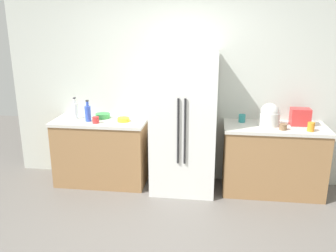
{
  "coord_description": "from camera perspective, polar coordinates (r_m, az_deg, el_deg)",
  "views": [
    {
      "loc": [
        0.48,
        -2.86,
        2.1
      ],
      "look_at": [
        0.05,
        0.43,
        1.13
      ],
      "focal_mm": 37.53,
      "sensor_mm": 36.0,
      "label": 1
    }
  ],
  "objects": [
    {
      "name": "ground_plane",
      "position": [
        3.59,
        -1.82,
        -19.59
      ],
      "size": [
        9.22,
        9.22,
        0.0
      ],
      "primitive_type": "plane",
      "color": "slate"
    },
    {
      "name": "kitchen_back_panel",
      "position": [
        4.71,
        1.51,
        8.55
      ],
      "size": [
        4.61,
        0.1,
        2.93
      ],
      "primitive_type": "cube",
      "color": "silver",
      "rests_on": "ground_plane"
    },
    {
      "name": "counter_left",
      "position": [
        4.83,
        -10.73,
        -4.05
      ],
      "size": [
        1.22,
        0.6,
        0.88
      ],
      "color": "#9E7247",
      "rests_on": "ground_plane"
    },
    {
      "name": "counter_right",
      "position": [
        4.67,
        16.65,
        -5.2
      ],
      "size": [
        1.26,
        0.6,
        0.88
      ],
      "color": "#9E7247",
      "rests_on": "ground_plane"
    },
    {
      "name": "refrigerator",
      "position": [
        4.43,
        2.6,
        0.36
      ],
      "size": [
        0.81,
        0.67,
        1.77
      ],
      "color": "white",
      "rests_on": "ground_plane"
    },
    {
      "name": "toaster",
      "position": [
        4.65,
        20.67,
        1.4
      ],
      "size": [
        0.23,
        0.17,
        0.21
      ],
      "primitive_type": "cube",
      "color": "red",
      "rests_on": "counter_right"
    },
    {
      "name": "rice_cooker",
      "position": [
        4.51,
        16.16,
        1.67
      ],
      "size": [
        0.25,
        0.25,
        0.28
      ],
      "color": "silver",
      "rests_on": "counter_right"
    },
    {
      "name": "bottle_a",
      "position": [
        4.81,
        -14.84,
        2.5
      ],
      "size": [
        0.07,
        0.07,
        0.29
      ],
      "color": "white",
      "rests_on": "counter_left"
    },
    {
      "name": "bottle_b",
      "position": [
        4.64,
        -12.88,
        2.09
      ],
      "size": [
        0.08,
        0.08,
        0.28
      ],
      "color": "blue",
      "rests_on": "counter_left"
    },
    {
      "name": "cup_a",
      "position": [
        4.45,
        22.21,
        -0.13
      ],
      "size": [
        0.08,
        0.08,
        0.11
      ],
      "primitive_type": "cylinder",
      "color": "orange",
      "rests_on": "counter_right"
    },
    {
      "name": "cup_b",
      "position": [
        4.55,
        -11.68,
        0.97
      ],
      "size": [
        0.08,
        0.08,
        0.08
      ],
      "primitive_type": "cylinder",
      "color": "red",
      "rests_on": "counter_left"
    },
    {
      "name": "cup_c",
      "position": [
        4.39,
        18.19,
        -0.14
      ],
      "size": [
        0.09,
        0.09,
        0.07
      ],
      "primitive_type": "cylinder",
      "color": "brown",
      "rests_on": "counter_right"
    },
    {
      "name": "cup_d",
      "position": [
        4.59,
        11.92,
        1.23
      ],
      "size": [
        0.09,
        0.09,
        0.1
      ],
      "primitive_type": "cylinder",
      "color": "teal",
      "rests_on": "counter_right"
    },
    {
      "name": "bowl_a",
      "position": [
        4.57,
        -7.24,
        1.04
      ],
      "size": [
        0.16,
        0.16,
        0.05
      ],
      "primitive_type": "cylinder",
      "color": "yellow",
      "rests_on": "counter_left"
    },
    {
      "name": "bowl_b",
      "position": [
        4.78,
        -10.57,
        1.64
      ],
      "size": [
        0.19,
        0.19,
        0.06
      ],
      "primitive_type": "cylinder",
      "color": "green",
      "rests_on": "counter_left"
    }
  ]
}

